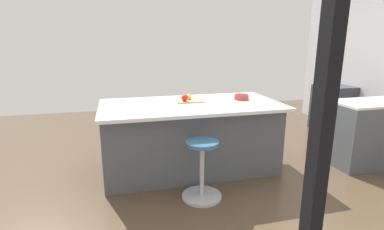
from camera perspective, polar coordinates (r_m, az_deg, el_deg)
The scene contains 8 objects.
ground_plane at distance 4.01m, azimuth 4.70°, elevation -11.00°, with size 8.08×8.08×0.00m, color brown.
oven_range at distance 6.28m, azimuth 25.31°, elevation 1.17°, with size 0.60×0.61×0.86m.
kitchen_island at distance 3.94m, azimuth -0.35°, elevation -4.13°, with size 2.27×1.16×0.92m.
stool_by_window at distance 3.30m, azimuth 1.92°, elevation -10.77°, with size 0.44×0.44×0.66m.
cutting_board at distance 3.89m, azimuth -0.51°, elevation 2.72°, with size 0.36×0.24×0.02m, color tan.
apple_red at distance 3.82m, azimuth -1.44°, elevation 3.31°, with size 0.09×0.09×0.09m, color red.
apple_yellow at distance 3.93m, azimuth -0.58°, elevation 3.52°, with size 0.07×0.07×0.07m, color gold.
fruit_bowl at distance 4.07m, azimuth 9.43°, elevation 3.48°, with size 0.20×0.20×0.07m.
Camera 1 is at (1.20, 3.42, 1.71)m, focal length 27.88 mm.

